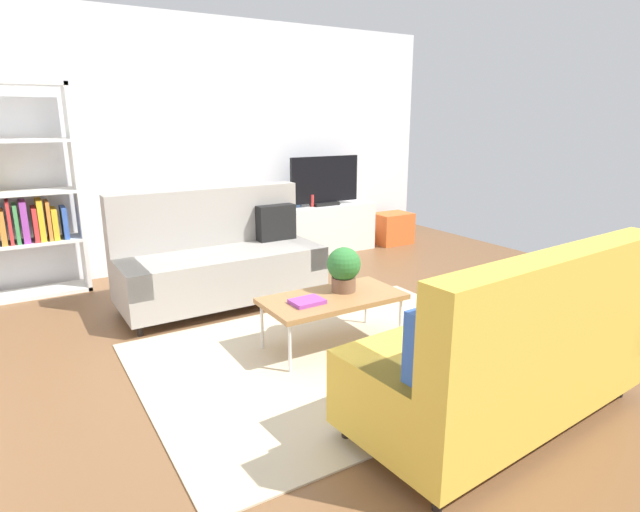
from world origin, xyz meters
The scene contains 15 objects.
ground_plane centered at (0.00, 0.00, 0.00)m, with size 7.68×7.68×0.00m, color brown.
wall_far centered at (0.00, 2.80, 1.45)m, with size 6.40×0.12×2.90m, color silver.
area_rug centered at (-0.05, -0.35, 0.01)m, with size 2.90×2.20×0.01m, color beige.
couch_beige centered at (-0.39, 1.27, 0.44)m, with size 1.91×0.87×1.10m.
couch_green centered at (0.28, -1.57, 0.45)m, with size 1.96×0.99×1.10m.
coffee_table centered at (0.00, -0.15, 0.39)m, with size 1.10×0.56×0.42m.
tv_console centered at (1.52, 2.46, 0.32)m, with size 1.40×0.44×0.64m, color silver.
tv centered at (1.52, 2.44, 0.95)m, with size 1.00×0.20×0.64m.
bookshelf centered at (-2.01, 2.48, 0.97)m, with size 1.10×0.36×2.10m.
storage_trunk centered at (2.62, 2.36, 0.22)m, with size 0.52×0.40×0.44m, color orange.
potted_plant centered at (0.14, -0.08, 0.61)m, with size 0.27×0.27×0.36m.
table_book_0 centered at (-0.25, -0.19, 0.44)m, with size 0.24×0.18×0.03m, color purple.
vase_0 centered at (0.94, 2.51, 0.73)m, with size 0.13×0.13×0.17m, color silver.
vase_1 centered at (1.14, 2.51, 0.74)m, with size 0.13×0.13×0.19m, color #4C72B2.
bottle_0 centered at (1.32, 2.42, 0.72)m, with size 0.05×0.05×0.16m, color red.
Camera 1 is at (-2.05, -3.35, 1.76)m, focal length 29.01 mm.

